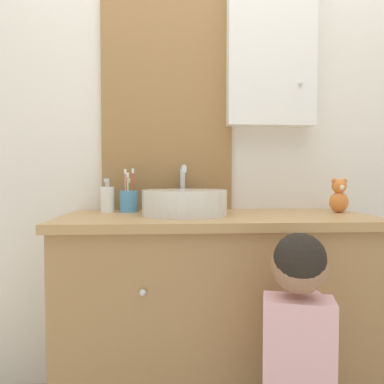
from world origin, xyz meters
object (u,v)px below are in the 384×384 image
at_px(child_figure, 299,341).
at_px(teddy_bear, 339,196).
at_px(toothbrush_holder, 129,200).
at_px(sink_basin, 185,202).
at_px(soap_dispenser, 107,199).

xyz_separation_m(child_figure, teddy_bear, (0.36, 0.52, 0.42)).
bearing_deg(toothbrush_holder, child_figure, -46.29).
bearing_deg(sink_basin, teddy_bear, 4.07).
height_order(soap_dispenser, teddy_bear, teddy_bear).
bearing_deg(teddy_bear, sink_basin, -175.93).
height_order(sink_basin, teddy_bear, sink_basin).
bearing_deg(toothbrush_holder, teddy_bear, -5.38).
xyz_separation_m(toothbrush_holder, teddy_bear, (0.95, -0.09, 0.02)).
bearing_deg(toothbrush_holder, sink_basin, -29.05).
distance_m(soap_dispenser, child_figure, 1.00).
xyz_separation_m(toothbrush_holder, child_figure, (0.58, -0.61, -0.40)).
bearing_deg(soap_dispenser, child_figure, -41.90).
relative_size(child_figure, teddy_bear, 5.49).
bearing_deg(soap_dispenser, teddy_bear, -4.91).
xyz_separation_m(sink_basin, child_figure, (0.33, -0.47, -0.40)).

